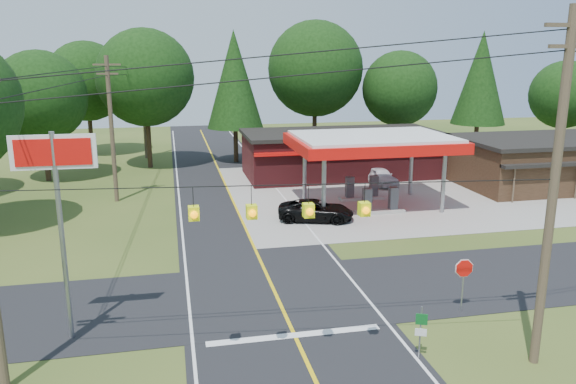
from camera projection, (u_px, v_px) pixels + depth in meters
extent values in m
plane|color=#364C1B|center=(276.00, 296.00, 24.05)|extent=(120.00, 120.00, 0.00)
cube|color=black|center=(276.00, 296.00, 24.04)|extent=(8.00, 120.00, 0.02)
cube|color=black|center=(276.00, 295.00, 24.04)|extent=(70.00, 7.00, 0.02)
cube|color=yellow|center=(276.00, 295.00, 24.04)|extent=(0.15, 110.00, 0.00)
cylinder|color=gray|center=(324.00, 187.00, 34.52)|extent=(0.28, 0.28, 4.20)
cylinder|color=gray|center=(305.00, 171.00, 39.27)|extent=(0.28, 0.28, 4.20)
cylinder|color=gray|center=(443.00, 181.00, 36.14)|extent=(0.28, 0.28, 4.20)
cylinder|color=gray|center=(411.00, 167.00, 40.88)|extent=(0.28, 0.28, 4.20)
cube|color=red|center=(372.00, 143.00, 37.17)|extent=(10.60, 7.40, 0.70)
cube|color=white|center=(373.00, 137.00, 37.07)|extent=(10.00, 7.00, 0.25)
cube|color=#9E9B93|center=(380.00, 211.00, 36.47)|extent=(3.20, 0.90, 0.22)
cube|color=#3F3F44|center=(367.00, 200.00, 36.09)|extent=(0.55, 0.45, 1.50)
cube|color=#3F3F44|center=(393.00, 198.00, 36.45)|extent=(0.55, 0.45, 1.50)
cube|color=#9E9B93|center=(361.00, 198.00, 39.88)|extent=(3.20, 0.90, 0.22)
cube|color=#3F3F44|center=(350.00, 187.00, 39.51)|extent=(0.55, 0.45, 1.50)
cube|color=#3F3F44|center=(374.00, 186.00, 39.87)|extent=(0.55, 0.45, 1.50)
cube|color=#53171B|center=(341.00, 155.00, 47.49)|extent=(16.00, 7.00, 3.50)
cube|color=black|center=(342.00, 133.00, 47.03)|extent=(16.40, 7.40, 0.30)
cube|color=red|center=(355.00, 151.00, 43.84)|extent=(16.00, 0.50, 0.25)
cylinder|color=#473828|center=(553.00, 196.00, 17.53)|extent=(0.30, 0.30, 11.50)
cube|color=#473828|center=(573.00, 25.00, 16.30)|extent=(1.80, 0.12, 0.12)
cube|color=#473828|center=(570.00, 46.00, 16.44)|extent=(1.40, 0.12, 0.12)
cylinder|color=#473828|center=(112.00, 130.00, 38.33)|extent=(0.30, 0.30, 10.00)
cube|color=#473828|center=(107.00, 65.00, 37.28)|extent=(1.80, 0.12, 0.12)
cube|color=#473828|center=(107.00, 74.00, 37.42)|extent=(1.40, 0.12, 0.12)
cylinder|color=#473828|center=(144.00, 110.00, 54.84)|extent=(0.30, 0.30, 9.50)
cube|color=#EFFF0D|center=(194.00, 213.00, 16.60)|extent=(0.32, 0.32, 0.42)
cube|color=#EFFF0D|center=(252.00, 212.00, 16.75)|extent=(0.32, 0.32, 0.42)
cube|color=#EFFF0D|center=(308.00, 210.00, 16.90)|extent=(0.32, 0.32, 0.42)
cube|color=#EFFF0D|center=(364.00, 209.00, 17.06)|extent=(0.32, 0.32, 0.42)
cylinder|color=#332316|center=(47.00, 157.00, 45.44)|extent=(0.44, 0.44, 3.96)
sphere|color=black|center=(40.00, 96.00, 44.29)|extent=(7.26, 7.26, 7.26)
cylinder|color=#332316|center=(149.00, 142.00, 50.77)|extent=(0.44, 0.44, 4.68)
sphere|color=black|center=(145.00, 78.00, 49.40)|extent=(8.58, 8.58, 8.58)
cylinder|color=#332316|center=(236.00, 140.00, 53.37)|extent=(0.44, 0.44, 4.32)
cone|color=black|center=(234.00, 79.00, 52.02)|extent=(5.28, 5.28, 9.00)
cylinder|color=#332316|center=(314.00, 132.00, 55.85)|extent=(0.44, 0.44, 5.04)
sphere|color=black|center=(315.00, 69.00, 54.38)|extent=(9.24, 9.24, 9.24)
cylinder|color=#332316|center=(397.00, 138.00, 55.69)|extent=(0.44, 0.44, 3.96)
sphere|color=black|center=(400.00, 88.00, 54.53)|extent=(7.26, 7.26, 7.26)
cylinder|color=#332316|center=(476.00, 135.00, 56.31)|extent=(0.44, 0.44, 4.32)
cone|color=black|center=(481.00, 78.00, 54.96)|extent=(5.28, 5.28, 9.00)
cylinder|color=#332316|center=(559.00, 139.00, 56.11)|extent=(0.44, 0.44, 3.60)
sphere|color=black|center=(564.00, 95.00, 55.06)|extent=(6.60, 6.60, 6.60)
cylinder|color=#332316|center=(91.00, 134.00, 57.20)|extent=(0.44, 0.44, 4.32)
sphere|color=black|center=(86.00, 81.00, 55.94)|extent=(7.92, 7.92, 7.92)
imported|color=black|center=(316.00, 211.00, 34.74)|extent=(5.80, 5.80, 1.29)
imported|color=white|center=(380.00, 176.00, 44.34)|extent=(4.43, 4.43, 1.35)
cylinder|color=gray|center=(62.00, 239.00, 19.63)|extent=(0.18, 0.18, 7.56)
cube|color=white|center=(53.00, 152.00, 18.89)|extent=(2.81, 0.13, 1.19)
cube|color=red|center=(53.00, 152.00, 18.84)|extent=(2.47, 0.10, 0.92)
cylinder|color=gray|center=(463.00, 286.00, 22.35)|extent=(0.07, 0.07, 2.15)
cylinder|color=gray|center=(420.00, 333.00, 18.88)|extent=(0.06, 0.06, 1.91)
cube|color=#0C591E|center=(422.00, 319.00, 18.72)|extent=(0.37, 0.18, 0.39)
cube|color=white|center=(421.00, 332.00, 18.84)|extent=(0.37, 0.18, 0.26)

